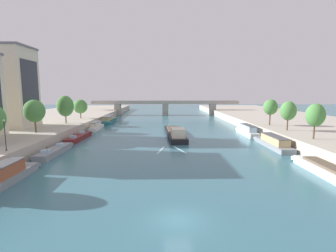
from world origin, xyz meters
TOP-DOWN VIEW (x-y plane):
  - ground_plane at (0.00, 0.00)m, footprint 400.00×400.00m
  - quay_left at (-40.56, 55.00)m, footprint 36.00×170.00m
  - quay_right at (40.56, 55.00)m, footprint 36.00×170.00m
  - barge_midriver at (1.72, 40.26)m, footprint 5.00×22.85m
  - wake_behind_barge at (0.18, 26.09)m, footprint 5.59×6.06m
  - moored_boat_left_gap_after at (-20.22, 8.31)m, footprint 2.61×13.69m
  - moored_boat_left_lone at (-20.44, 23.38)m, footprint 2.45×11.87m
  - moored_boat_left_second at (-20.73, 37.03)m, footprint 2.57×12.94m
  - moored_boat_left_downstream at (-20.61, 51.96)m, footprint 2.26×11.13m
  - moored_boat_left_upstream at (-20.73, 68.55)m, footprint 3.93×16.82m
  - moored_boat_right_upstream at (20.75, 28.07)m, footprint 2.88×14.17m
  - moored_boat_right_downstream at (20.36, 42.22)m, footprint 2.40×11.97m
  - tree_left_midway at (-27.97, 32.10)m, footprint 4.23×4.23m
  - tree_left_past_mid at (-27.53, 47.43)m, footprint 4.43×4.43m
  - tree_left_nearest at (-27.76, 60.36)m, footprint 4.44×4.44m
  - tree_right_past_mid at (26.02, 23.63)m, footprint 3.30×3.30m
  - tree_right_nearest at (26.32, 33.83)m, footprint 3.39×3.39m
  - tree_right_distant at (26.20, 42.64)m, footprint 3.54×3.54m
  - lamppost_left_bank at (-23.93, 15.62)m, footprint 0.28×0.28m
  - building_left_middle at (-40.22, 40.96)m, footprint 14.89×9.74m
  - bridge_far at (0.00, 98.20)m, footprint 69.13×4.40m

SIDE VIEW (x-z plane):
  - ground_plane at x=0.00m, z-range 0.00..0.00m
  - wake_behind_barge at x=0.18m, z-range 0.00..0.03m
  - moored_boat_left_second at x=-20.73m, z-range -0.52..1.62m
  - moored_boat_left_lone at x=-20.44m, z-range -0.52..1.64m
  - barge_midriver at x=1.72m, z-range -0.61..2.39m
  - moored_boat_right_upstream at x=20.75m, z-range -0.20..2.21m
  - moored_boat_left_downstream at x=-20.61m, z-range -0.21..2.26m
  - moored_boat_left_gap_after at x=-20.22m, z-range -0.21..2.33m
  - moored_boat_left_upstream at x=-20.73m, z-range -0.21..2.40m
  - moored_boat_right_downstream at x=20.36m, z-range -0.22..2.45m
  - quay_left at x=-40.56m, z-range 0.00..2.48m
  - quay_right at x=40.56m, z-range 0.00..2.48m
  - bridge_far at x=0.00m, z-range 1.03..7.86m
  - lamppost_left_bank at x=-23.93m, z-range 2.70..7.27m
  - tree_left_nearest at x=-27.76m, z-range 3.26..9.33m
  - tree_right_nearest at x=26.32m, z-range 3.59..10.03m
  - tree_right_past_mid at x=26.02m, z-range 3.60..10.02m
  - tree_left_midway at x=-27.97m, z-range 3.56..10.42m
  - tree_right_distant at x=26.20m, z-range 3.78..10.37m
  - tree_left_past_mid at x=-27.53m, z-range 3.41..10.91m
  - building_left_middle at x=-40.22m, z-range 2.49..21.75m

